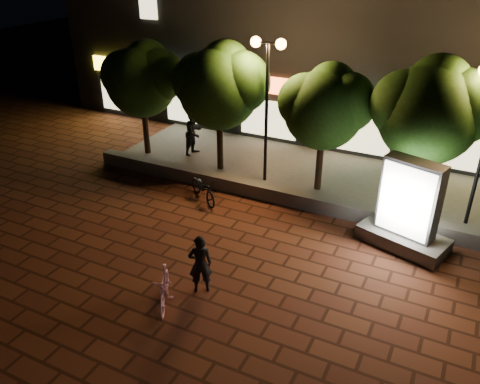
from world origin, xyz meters
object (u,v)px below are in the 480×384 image
Objects in this scene: tree_left at (221,83)px; tree_right at (432,108)px; pedestrian at (194,133)px; street_lamp_left at (267,75)px; ad_kiosk at (407,213)px; rider at (200,264)px; tree_mid at (326,104)px; scooter_pink at (164,288)px; tree_far_left at (143,77)px; scooter_parked at (203,188)px.

tree_right reaches higher than tree_left.
pedestrian is (-1.71, 0.73, -2.43)m from tree_left.
ad_kiosk is at bearing -20.96° from street_lamp_left.
pedestrian is at bearing -91.27° from rider.
tree_right is (3.31, 0.00, 0.35)m from tree_mid.
ad_kiosk is 6.22m from rider.
rider is at bearing 28.35° from scooter_pink.
tree_right is 5.38m from street_lamp_left.
rider is at bearing -133.58° from ad_kiosk.
ad_kiosk is (3.34, -2.33, -2.11)m from tree_mid.
tree_mid is at bearing -131.39° from rider.
tree_right reaches higher than rider.
tree_left is 3.06m from pedestrian.
tree_far_left is 1.66× the size of ad_kiosk.
ad_kiosk is (7.33, -2.33, -2.34)m from tree_left.
tree_far_left is at bearing -180.00° from tree_left.
tree_right is 3.16× the size of scooter_pink.
tree_far_left is at bearing 167.88° from ad_kiosk.
tree_mid is 7.29m from rider.
tree_mid is at bearing -0.00° from tree_far_left.
rider is at bearing -80.42° from street_lamp_left.
rider reaches higher than scooter_parked.
tree_mid is 2.22m from street_lamp_left.
tree_right reaches higher than tree_far_left.
tree_right is 7.78m from scooter_parked.
street_lamp_left is at bearing -113.94° from rider.
rider is at bearing -46.16° from tree_far_left.
scooter_parked is at bearing -93.99° from rider.
ad_kiosk reaches higher than scooter_pink.
tree_right is at bearing -34.47° from scooter_parked.
rider is at bearing -65.91° from tree_left.
scooter_pink is 9.41m from pedestrian.
tree_left is 3.97m from scooter_parked.
scooter_pink is (-4.80, -7.67, -3.08)m from tree_right.
tree_far_left reaches higher than scooter_parked.
tree_left is 1.76× the size of ad_kiosk.
pedestrian is at bearing 157.02° from tree_left.
scooter_pink is at bearing 23.35° from rider.
tree_mid is 0.89× the size of tree_right.
tree_far_left is 7.50m from tree_mid.
ad_kiosk is at bearing -17.61° from tree_left.
rider reaches higher than scooter_pink.
scooter_parked is (-6.70, -0.23, -0.63)m from ad_kiosk.
tree_left is 2.62× the size of pedestrian.
tree_right is at bearing 2.81° from street_lamp_left.
street_lamp_left is 8.23m from scooter_pink.
rider is 0.89× the size of pedestrian.
scooter_parked is at bearing -138.38° from pedestrian.
street_lamp_left is 4.84m from pedestrian.
tree_far_left is 2.49× the size of pedestrian.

